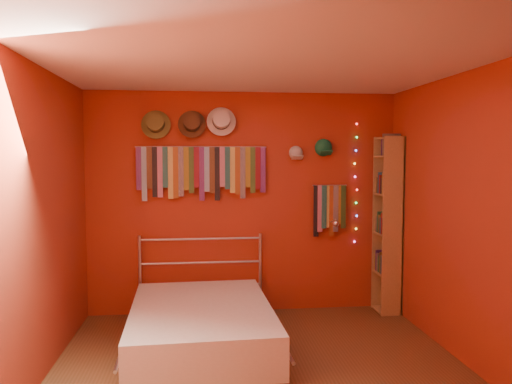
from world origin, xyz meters
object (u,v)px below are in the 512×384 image
object	(u,v)px
tie_rack	(201,169)
bookshelf	(391,224)
reading_lamp	(335,223)
bed	(201,325)

from	to	relation	value
tie_rack	bookshelf	xyz separation A→B (m)	(2.14, -0.16, -0.62)
bookshelf	reading_lamp	bearing A→B (deg)	-178.24
bed	tie_rack	bearing A→B (deg)	87.27
reading_lamp	bed	bearing A→B (deg)	-151.38
reading_lamp	bed	xyz separation A→B (m)	(-1.49, -0.81, -0.82)
tie_rack	bed	world-z (taller)	tie_rack
tie_rack	bed	distance (m)	1.73
bookshelf	bed	xyz separation A→B (m)	(-2.15, -0.83, -0.80)
tie_rack	bed	bearing A→B (deg)	-90.72
tie_rack	bed	xyz separation A→B (m)	(-0.01, -0.99, -1.42)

